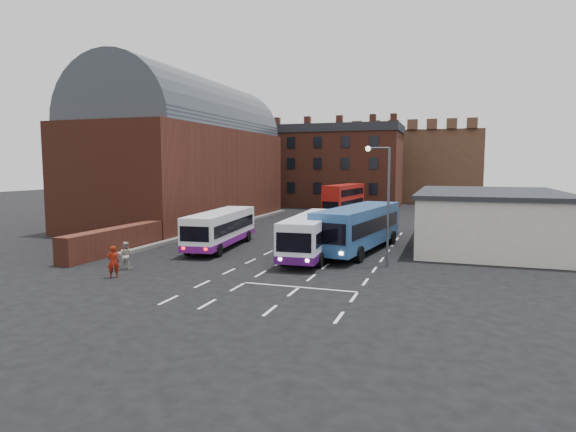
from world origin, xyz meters
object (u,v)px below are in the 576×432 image
(bus_blue, at_px, (359,225))
(pedestrian_red, at_px, (113,262))
(bus_white_outbound, at_px, (221,226))
(bus_white_inbound, at_px, (313,233))
(pedestrian_beige, at_px, (125,255))
(street_lamp, at_px, (384,195))
(bus_red_double, at_px, (344,199))

(bus_blue, relative_size, pedestrian_red, 6.77)
(bus_blue, bearing_deg, bus_white_outbound, 17.68)
(bus_white_outbound, distance_m, pedestrian_red, 10.86)
(bus_blue, height_order, pedestrian_red, bus_blue)
(bus_white_inbound, relative_size, pedestrian_beige, 6.30)
(bus_white_inbound, height_order, street_lamp, street_lamp)
(pedestrian_red, distance_m, pedestrian_beige, 2.20)
(bus_white_outbound, height_order, bus_white_inbound, bus_white_inbound)
(bus_red_double, height_order, street_lamp, street_lamp)
(bus_blue, bearing_deg, bus_white_inbound, 58.41)
(bus_white_outbound, xyz_separation_m, bus_blue, (10.14, 1.66, 0.29))
(bus_white_outbound, xyz_separation_m, bus_white_inbound, (7.57, -1.41, 0.05))
(bus_white_inbound, bearing_deg, bus_white_outbound, -14.08)
(bus_blue, xyz_separation_m, bus_red_double, (-6.21, 23.98, 0.15))
(pedestrian_red, bearing_deg, street_lamp, 170.62)
(bus_red_double, relative_size, pedestrian_red, 5.52)
(bus_white_outbound, xyz_separation_m, street_lamp, (12.49, -3.06, 2.81))
(bus_blue, relative_size, bus_red_double, 1.23)
(bus_white_outbound, xyz_separation_m, bus_red_double, (3.94, 25.64, 0.44))
(street_lamp, xyz_separation_m, pedestrian_beige, (-14.45, -5.65, -3.60))
(bus_red_double, bearing_deg, pedestrian_red, 88.65)
(bus_white_inbound, distance_m, bus_red_double, 27.29)
(street_lamp, height_order, pedestrian_beige, street_lamp)
(bus_white_outbound, xyz_separation_m, pedestrian_red, (-1.20, -10.77, -0.72))
(bus_red_double, height_order, pedestrian_red, bus_red_double)
(street_lamp, height_order, pedestrian_red, street_lamp)
(bus_red_double, xyz_separation_m, street_lamp, (8.55, -28.70, 2.37))
(bus_white_outbound, relative_size, pedestrian_beige, 6.15)
(pedestrian_red, bearing_deg, bus_white_inbound, -171.90)
(pedestrian_red, height_order, pedestrian_beige, pedestrian_red)
(bus_white_inbound, height_order, pedestrian_beige, bus_white_inbound)
(bus_blue, distance_m, bus_red_double, 24.77)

